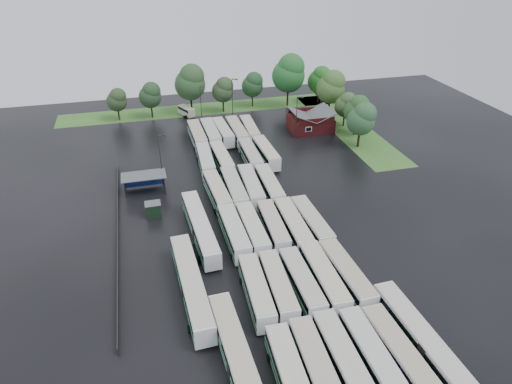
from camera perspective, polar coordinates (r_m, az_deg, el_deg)
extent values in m
plane|color=black|center=(72.85, 0.87, -6.47)|extent=(160.00, 160.00, 0.00)
cube|color=maroon|center=(114.75, 6.82, 8.49)|extent=(10.00, 8.00, 3.40)
cube|color=#4C4F51|center=(112.98, 5.70, 9.62)|extent=(5.07, 8.60, 2.19)
cube|color=#4C4F51|center=(114.73, 8.08, 9.79)|extent=(5.07, 8.60, 2.19)
cube|color=maroon|center=(110.51, 7.63, 8.81)|extent=(9.00, 0.20, 1.20)
cube|color=silver|center=(110.45, 6.60, 7.81)|extent=(1.60, 0.12, 1.20)
cylinder|color=#2D2D30|center=(87.13, -16.05, 0.19)|extent=(0.16, 0.16, 3.40)
cylinder|color=#2D2D30|center=(87.02, -11.35, 0.79)|extent=(0.16, 0.16, 3.40)
cylinder|color=#2D2D30|center=(89.95, -16.07, 1.17)|extent=(0.16, 0.16, 3.40)
cylinder|color=#2D2D30|center=(89.85, -11.52, 1.75)|extent=(0.16, 0.16, 3.40)
cube|color=#4C4F51|center=(87.58, -13.89, 2.01)|extent=(8.20, 4.20, 0.15)
cube|color=navy|center=(90.14, -13.80, 1.49)|extent=(7.60, 0.08, 2.60)
cube|color=black|center=(80.80, -12.71, -2.19)|extent=(2.50, 2.00, 2.50)
cube|color=#4C4F51|center=(80.13, -12.81, -1.40)|extent=(2.70, 2.20, 0.12)
cube|color=#3B6E27|center=(129.96, -6.00, 10.33)|extent=(80.00, 10.00, 0.01)
cube|color=#3B6E27|center=(119.20, 11.31, 8.07)|extent=(10.00, 50.00, 0.01)
cube|color=#2D2D30|center=(77.52, -16.86, -4.91)|extent=(0.10, 50.00, 1.20)
cube|color=white|center=(52.50, 4.34, -22.08)|extent=(3.09, 12.70, 2.89)
cube|color=black|center=(52.05, 4.36, -21.68)|extent=(3.13, 12.20, 0.93)
cube|color=#0A6B2C|center=(53.00, 4.31, -22.50)|extent=(3.13, 12.45, 0.64)
cube|color=beige|center=(51.33, 4.41, -21.05)|extent=(2.97, 12.32, 0.13)
cylinder|color=black|center=(56.02, 2.89, -19.87)|extent=(2.68, 1.01, 1.01)
cube|color=white|center=(53.30, 7.61, -21.17)|extent=(3.14, 13.00, 2.96)
cube|color=black|center=(52.84, 7.66, -20.76)|extent=(3.19, 12.48, 0.95)
cube|color=#0D6B30|center=(53.80, 7.56, -21.60)|extent=(3.19, 12.74, 0.65)
cube|color=#B1A590|center=(52.12, 7.73, -20.11)|extent=(3.02, 12.61, 0.13)
cylinder|color=black|center=(56.86, 5.91, -19.02)|extent=(2.74, 1.03, 1.03)
cube|color=white|center=(54.49, 10.85, -20.03)|extent=(2.84, 12.93, 2.96)
cube|color=black|center=(54.04, 10.91, -19.63)|extent=(2.90, 12.42, 0.95)
cube|color=#026E28|center=(54.98, 10.78, -20.47)|extent=(2.89, 12.68, 0.65)
cube|color=#BBB5A5|center=(53.34, 11.02, -18.97)|extent=(2.73, 12.54, 0.13)
cylinder|color=black|center=(58.00, 8.96, -18.03)|extent=(2.74, 1.03, 1.03)
cube|color=white|center=(55.57, 14.24, -19.31)|extent=(2.66, 12.70, 2.91)
cube|color=black|center=(55.14, 14.31, -18.91)|extent=(2.72, 12.19, 0.93)
cube|color=#1A763D|center=(56.05, 14.15, -19.74)|extent=(2.71, 12.44, 0.64)
cube|color=beige|center=(54.46, 14.44, -18.27)|extent=(2.55, 12.32, 0.13)
cylinder|color=black|center=(58.95, 12.18, -17.45)|extent=(2.70, 1.02, 1.02)
cube|color=white|center=(56.63, 17.33, -18.70)|extent=(3.14, 12.80, 2.91)
cube|color=black|center=(56.21, 17.42, -18.31)|extent=(3.18, 12.30, 0.93)
cube|color=#0A7A37|center=(57.10, 17.22, -19.13)|extent=(3.18, 12.55, 0.64)
cube|color=tan|center=(55.54, 17.57, -17.66)|extent=(3.01, 12.42, 0.13)
cylinder|color=black|center=(59.93, 15.11, -16.94)|extent=(2.70, 1.02, 1.02)
cube|color=white|center=(61.52, 0.05, -12.28)|extent=(3.13, 12.58, 2.86)
cube|color=black|center=(61.13, 0.05, -11.88)|extent=(3.17, 12.08, 0.91)
cube|color=#137239|center=(61.94, 0.05, -12.71)|extent=(3.17, 12.33, 0.63)
cube|color=beige|center=(60.53, 0.05, -11.24)|extent=(3.01, 12.20, 0.12)
cylinder|color=black|center=(59.74, 1.06, -15.78)|extent=(2.65, 1.00, 1.00)
cylinder|color=black|center=(65.36, -0.85, -10.93)|extent=(2.65, 1.00, 1.00)
cube|color=white|center=(62.25, 2.75, -11.71)|extent=(3.15, 12.58, 2.86)
cube|color=black|center=(61.88, 2.77, -11.31)|extent=(3.19, 12.08, 0.92)
cube|color=#0A7C37|center=(62.67, 2.74, -12.14)|extent=(3.19, 12.33, 0.63)
cube|color=#BFB49B|center=(61.28, 2.79, -10.67)|extent=(3.03, 12.20, 0.12)
cylinder|color=black|center=(60.49, 3.87, -15.14)|extent=(2.65, 1.00, 1.00)
cylinder|color=black|center=(66.07, 1.69, -10.42)|extent=(2.65, 1.00, 1.00)
cube|color=white|center=(63.05, 5.72, -11.22)|extent=(2.64, 12.46, 2.85)
cube|color=black|center=(62.67, 5.75, -10.83)|extent=(2.70, 11.96, 0.91)
cube|color=#18763A|center=(63.46, 5.70, -11.65)|extent=(2.69, 12.21, 0.63)
cube|color=#B6AFA0|center=(62.09, 5.79, -10.19)|extent=(2.54, 12.08, 0.12)
cylinder|color=black|center=(61.31, 6.95, -14.57)|extent=(2.65, 1.00, 1.00)
cylinder|color=black|center=(66.80, 4.50, -9.98)|extent=(2.65, 1.00, 1.00)
cube|color=white|center=(63.99, 8.44, -10.58)|extent=(2.89, 13.16, 3.01)
cube|color=black|center=(63.61, 8.49, -10.17)|extent=(2.95, 12.64, 0.96)
cube|color=#057938|center=(64.42, 8.40, -11.03)|extent=(2.95, 12.90, 0.66)
cube|color=beige|center=(63.00, 8.55, -9.50)|extent=(2.78, 12.77, 0.13)
cylinder|color=black|center=(62.19, 9.83, -14.03)|extent=(2.79, 1.05, 1.05)
cylinder|color=black|center=(67.90, 7.01, -9.35)|extent=(2.79, 1.05, 1.05)
cube|color=white|center=(65.04, 11.18, -10.12)|extent=(3.21, 13.12, 2.99)
cube|color=black|center=(64.67, 11.23, -9.71)|extent=(3.25, 12.61, 0.96)
cube|color=#1B7C3D|center=(65.46, 11.13, -10.56)|extent=(3.25, 12.87, 0.66)
cube|color=tan|center=(64.07, 11.32, -9.06)|extent=(3.08, 12.73, 0.13)
cylinder|color=black|center=(63.30, 12.64, -13.46)|extent=(2.77, 1.04, 1.04)
cylinder|color=black|center=(68.85, 9.62, -8.95)|extent=(2.77, 1.04, 1.04)
cube|color=white|center=(72.01, -2.77, -5.08)|extent=(2.84, 12.90, 2.95)
cube|color=black|center=(71.68, -2.78, -4.69)|extent=(2.90, 12.38, 0.94)
cube|color=#077B31|center=(72.39, -2.76, -5.50)|extent=(2.89, 12.64, 0.65)
cube|color=beige|center=(71.15, -2.80, -4.07)|extent=(2.73, 12.51, 0.13)
cylinder|color=black|center=(69.64, -2.01, -7.96)|extent=(2.73, 1.03, 1.03)
cylinder|color=black|center=(76.18, -3.40, -4.27)|extent=(2.73, 1.03, 1.03)
cube|color=white|center=(72.56, -0.44, -4.77)|extent=(2.68, 12.67, 2.90)
cube|color=black|center=(72.23, -0.44, -4.39)|extent=(2.75, 12.16, 0.93)
cube|color=#1A7A46|center=(72.92, -0.44, -5.18)|extent=(2.74, 12.41, 0.64)
cube|color=beige|center=(71.71, -0.45, -3.78)|extent=(2.58, 12.29, 0.13)
cylinder|color=black|center=(70.24, 0.39, -7.56)|extent=(2.69, 1.01, 1.01)
cylinder|color=black|center=(76.62, -1.19, -3.99)|extent=(2.69, 1.01, 1.01)
cube|color=white|center=(73.44, 2.14, -4.35)|extent=(3.04, 12.51, 2.85)
cube|color=black|center=(73.13, 2.15, -3.98)|extent=(3.08, 12.02, 0.91)
cube|color=#176B38|center=(73.80, 2.13, -4.75)|extent=(3.08, 12.27, 0.63)
cube|color=#B5AA95|center=(72.62, 2.16, -3.38)|extent=(2.92, 12.14, 0.12)
cylinder|color=black|center=(71.19, 3.04, -7.04)|extent=(2.64, 0.99, 0.99)
cylinder|color=black|center=(77.40, 1.28, -3.62)|extent=(2.64, 0.99, 0.99)
cube|color=white|center=(73.76, 4.63, -4.19)|extent=(2.93, 13.06, 2.98)
cube|color=black|center=(73.43, 4.65, -3.80)|extent=(2.98, 12.54, 0.95)
cube|color=#096D2E|center=(74.13, 4.61, -4.61)|extent=(2.98, 12.80, 0.66)
cube|color=beige|center=(72.90, 4.68, -3.18)|extent=(2.81, 12.67, 0.13)
cylinder|color=black|center=(71.45, 5.66, -6.98)|extent=(2.77, 1.04, 1.04)
cylinder|color=black|center=(77.85, 3.61, -3.44)|extent=(2.77, 1.04, 1.04)
cube|color=white|center=(74.73, 6.93, -3.84)|extent=(3.06, 12.95, 2.95)
cube|color=black|center=(74.41, 6.95, -3.46)|extent=(3.11, 12.44, 0.94)
cube|color=#19703A|center=(75.09, 6.90, -4.25)|extent=(3.10, 12.70, 0.65)
cube|color=#B2AC96|center=(73.90, 7.00, -2.85)|extent=(2.94, 12.56, 0.13)
cylinder|color=black|center=(72.48, 8.01, -6.55)|extent=(2.74, 1.03, 1.03)
cylinder|color=black|center=(78.73, 5.80, -3.13)|extent=(2.74, 1.03, 1.03)
cube|color=white|center=(83.00, -4.87, -0.04)|extent=(3.24, 12.73, 2.89)
cube|color=black|center=(82.72, -4.89, 0.31)|extent=(3.28, 12.23, 0.93)
cube|color=#067A39|center=(83.32, -4.85, -0.42)|extent=(3.28, 12.49, 0.64)
cube|color=#BFB399|center=(82.27, -4.91, 0.87)|extent=(3.11, 12.35, 0.13)
cylinder|color=black|center=(80.33, -4.30, -2.32)|extent=(2.68, 1.01, 1.01)
cylinder|color=black|center=(87.19, -5.31, 0.42)|extent=(2.68, 1.01, 1.01)
cube|color=white|center=(83.66, -2.75, 0.36)|extent=(2.88, 13.14, 3.00)
cube|color=black|center=(83.36, -2.76, 0.72)|extent=(2.94, 12.62, 0.96)
cube|color=#13733B|center=(83.98, -2.74, -0.03)|extent=(2.93, 12.88, 0.66)
cube|color=#ADA89E|center=(82.90, -2.77, 1.30)|extent=(2.77, 12.75, 0.13)
cylinder|color=black|center=(80.89, -2.09, -1.99)|extent=(2.79, 1.05, 1.05)
cylinder|color=black|center=(87.98, -3.31, 0.81)|extent=(2.79, 1.05, 1.05)
cube|color=white|center=(84.45, -0.64, 0.68)|extent=(3.30, 13.11, 2.98)
cube|color=black|center=(84.16, -0.64, 1.04)|extent=(3.34, 12.59, 0.95)
cube|color=#086B2E|center=(84.77, -0.64, 0.30)|extent=(3.34, 12.85, 0.66)
cube|color=#B9B4A7|center=(83.70, -0.65, 1.61)|extent=(3.17, 12.71, 0.13)
cylinder|color=black|center=(81.72, 0.08, -1.61)|extent=(2.76, 1.04, 1.04)
cylinder|color=black|center=(88.70, -1.29, 1.11)|extent=(2.76, 1.04, 1.04)
cube|color=white|center=(84.78, 1.67, 0.77)|extent=(2.95, 12.84, 2.93)
cube|color=black|center=(84.50, 1.67, 1.12)|extent=(3.00, 12.33, 0.94)
cube|color=#07692B|center=(85.09, 1.66, 0.39)|extent=(3.00, 12.58, 0.64)
cube|color=#BDB69F|center=(84.05, 1.68, 1.68)|extent=(2.83, 12.45, 0.13)
cylinder|color=black|center=(82.14, 2.45, -1.46)|extent=(2.72, 1.02, 1.02)
cylinder|color=black|center=(88.93, 0.92, 1.19)|extent=(2.72, 1.02, 1.02)
cube|color=white|center=(94.82, -6.32, 3.91)|extent=(3.19, 12.77, 2.90)
cube|color=black|center=(94.57, -6.34, 4.23)|extent=(3.23, 12.26, 0.93)
cube|color=#11753A|center=(95.10, -6.30, 3.57)|extent=(3.23, 12.52, 0.64)
cube|color=#B9B7B4|center=(94.17, -6.37, 4.73)|extent=(3.07, 12.38, 0.13)
cylinder|color=black|center=(91.89, -5.87, 2.03)|extent=(2.69, 1.01, 1.01)
cylinder|color=black|center=(99.07, -6.65, 4.15)|extent=(2.69, 1.01, 1.01)
cube|color=white|center=(95.21, -4.28, 4.12)|extent=(2.98, 12.68, 2.89)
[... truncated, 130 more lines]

